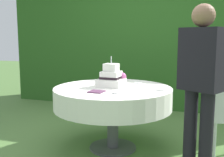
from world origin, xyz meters
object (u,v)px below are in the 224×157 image
(serving_plate_left, at_px, (138,83))
(serving_plate_near, at_px, (103,81))
(serving_plate_far, at_px, (160,89))
(cake_table, at_px, (113,98))
(wedding_cake, at_px, (112,78))
(standing_person, at_px, (200,82))
(serving_plate_right, at_px, (117,93))
(napkin_stack, at_px, (97,92))

(serving_plate_left, bearing_deg, serving_plate_near, 179.44)
(serving_plate_near, xyz_separation_m, serving_plate_far, (0.81, -0.36, 0.00))
(cake_table, xyz_separation_m, serving_plate_left, (0.21, 0.38, 0.13))
(cake_table, distance_m, serving_plate_far, 0.57)
(wedding_cake, xyz_separation_m, serving_plate_left, (0.25, 0.31, -0.10))
(serving_plate_far, bearing_deg, serving_plate_near, 155.90)
(serving_plate_near, relative_size, standing_person, 0.08)
(serving_plate_left, distance_m, standing_person, 1.16)
(serving_plate_right, distance_m, napkin_stack, 0.23)
(wedding_cake, relative_size, serving_plate_left, 3.46)
(serving_plate_near, bearing_deg, serving_plate_right, -59.71)
(cake_table, relative_size, standing_person, 0.86)
(serving_plate_left, relative_size, napkin_stack, 0.67)
(cake_table, bearing_deg, napkin_stack, -104.01)
(wedding_cake, distance_m, standing_person, 1.15)
(serving_plate_near, height_order, napkin_stack, serving_plate_near)
(standing_person, bearing_deg, cake_table, 153.76)
(serving_plate_left, bearing_deg, standing_person, -48.38)
(wedding_cake, xyz_separation_m, serving_plate_near, (-0.23, 0.31, -0.10))
(cake_table, relative_size, wedding_cake, 3.84)
(napkin_stack, xyz_separation_m, standing_person, (1.05, -0.16, 0.19))
(wedding_cake, relative_size, serving_plate_far, 3.19)
(serving_plate_near, height_order, serving_plate_left, same)
(serving_plate_left, height_order, standing_person, standing_person)
(wedding_cake, height_order, serving_plate_far, wedding_cake)
(standing_person, bearing_deg, serving_plate_near, 145.13)
(cake_table, height_order, serving_plate_near, serving_plate_near)
(serving_plate_far, bearing_deg, standing_person, -49.62)
(serving_plate_left, distance_m, serving_plate_right, 0.70)
(serving_plate_right, bearing_deg, standing_person, -11.02)
(serving_plate_right, height_order, napkin_stack, serving_plate_right)
(serving_plate_right, bearing_deg, cake_table, 114.82)
(wedding_cake, bearing_deg, serving_plate_right, -64.61)
(serving_plate_far, relative_size, serving_plate_right, 1.10)
(wedding_cake, relative_size, serving_plate_right, 3.49)
(cake_table, relative_size, serving_plate_right, 13.41)
(wedding_cake, xyz_separation_m, serving_plate_far, (0.59, -0.05, -0.10))
(wedding_cake, bearing_deg, cake_table, -61.92)
(standing_person, bearing_deg, serving_plate_right, 168.98)
(standing_person, bearing_deg, wedding_cake, 151.59)
(wedding_cake, distance_m, napkin_stack, 0.39)
(cake_table, relative_size, serving_plate_far, 12.24)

